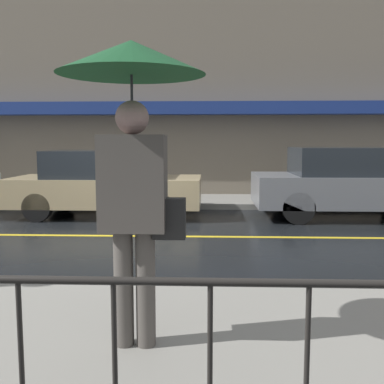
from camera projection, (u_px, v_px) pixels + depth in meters
The scene contains 7 objects.
ground_plane at pixel (117, 236), 7.99m from camera, with size 80.00×80.00×0.00m, color black.
sidewalk_far at pixel (149, 201), 12.16m from camera, with size 28.00×2.11×0.14m.
lane_marking at pixel (117, 236), 7.99m from camera, with size 25.20×0.12×0.01m.
building_storefront at pixel (153, 85), 12.97m from camera, with size 28.00×0.85×6.70m.
pedestrian at pixel (133, 113), 3.22m from camera, with size 1.06×1.06×2.25m.
car_tan at pixel (105, 183), 10.05m from camera, with size 4.20×1.75×1.47m.
car_grey at pixel (350, 182), 9.83m from camera, with size 4.23×1.89×1.54m.
Camera 1 is at (1.65, -7.79, 1.68)m, focal length 42.00 mm.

